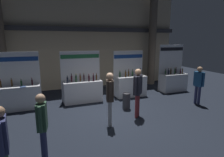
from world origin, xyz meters
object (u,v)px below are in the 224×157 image
object	(u,v)px
exhibitor_booth_2	(130,84)
visitor_2	(2,141)
visitor_3	(138,88)
visitor_4	(199,82)
trash_bin	(126,101)
visitor_0	(42,123)
exhibitor_booth_1	(83,89)
exhibitor_booth_0	(18,95)
exhibitor_booth_3	(173,80)
visitor_1	(110,95)

from	to	relation	value
exhibitor_booth_2	visitor_2	bearing A→B (deg)	-136.92
visitor_3	visitor_4	xyz separation A→B (m)	(3.22, 0.30, -0.11)
trash_bin	visitor_0	bearing A→B (deg)	-143.71
exhibitor_booth_1	visitor_3	size ratio (longest dim) A/B	1.28
exhibitor_booth_0	exhibitor_booth_2	bearing A→B (deg)	0.43
exhibitor_booth_3	visitor_0	bearing A→B (deg)	-149.80
exhibitor_booth_0	trash_bin	xyz separation A→B (m)	(4.21, -1.58, -0.26)
visitor_2	visitor_3	size ratio (longest dim) A/B	0.92
exhibitor_booth_1	exhibitor_booth_2	distance (m)	2.49
trash_bin	visitor_1	distance (m)	1.87
exhibitor_booth_0	visitor_2	distance (m)	4.65
exhibitor_booth_2	exhibitor_booth_3	size ratio (longest dim) A/B	0.89
visitor_1	trash_bin	bearing A→B (deg)	-28.34
visitor_2	visitor_4	world-z (taller)	visitor_4
exhibitor_booth_3	visitor_2	xyz separation A→B (m)	(-7.68, -4.69, 0.38)
exhibitor_booth_2	visitor_4	world-z (taller)	exhibitor_booth_2
exhibitor_booth_0	visitor_3	world-z (taller)	exhibitor_booth_0
visitor_4	visitor_3	bearing A→B (deg)	-96.33
visitor_1	visitor_3	distance (m)	1.26
trash_bin	visitor_4	size ratio (longest dim) A/B	0.40
exhibitor_booth_2	visitor_0	xyz separation A→B (m)	(-4.28, -4.04, 0.36)
visitor_2	visitor_4	distance (m)	7.66
exhibitor_booth_1	trash_bin	bearing A→B (deg)	-46.54
exhibitor_booth_0	visitor_4	bearing A→B (deg)	-16.22
exhibitor_booth_3	exhibitor_booth_2	bearing A→B (deg)	-179.62
exhibitor_booth_2	visitor_4	distance (m)	3.18
visitor_0	visitor_3	distance (m)	3.66
exhibitor_booth_1	visitor_0	xyz separation A→B (m)	(-1.79, -4.01, 0.38)
visitor_4	exhibitor_booth_1	bearing A→B (deg)	-126.39
exhibitor_booth_3	trash_bin	distance (m)	4.02
trash_bin	visitor_2	size ratio (longest dim) A/B	0.40
visitor_1	visitor_4	distance (m)	4.48
exhibitor_booth_0	visitor_1	bearing A→B (deg)	-42.93
exhibitor_booth_1	exhibitor_booth_3	size ratio (longest dim) A/B	0.90
visitor_3	exhibitor_booth_2	bearing A→B (deg)	22.42
visitor_1	exhibitor_booth_1	bearing A→B (deg)	22.03
exhibitor_booth_0	visitor_0	xyz separation A→B (m)	(0.91, -4.00, 0.37)
exhibitor_booth_1	visitor_0	size ratio (longest dim) A/B	1.41
trash_bin	visitor_1	size ratio (longest dim) A/B	0.37
exhibitor_booth_1	visitor_3	world-z (taller)	exhibitor_booth_1
visitor_0	exhibitor_booth_0	bearing A→B (deg)	21.56
trash_bin	exhibitor_booth_2	bearing A→B (deg)	58.67
exhibitor_booth_3	trash_bin	xyz separation A→B (m)	(-3.67, -1.63, -0.29)
exhibitor_booth_1	visitor_2	distance (m)	5.29
trash_bin	visitor_4	distance (m)	3.36
trash_bin	visitor_0	distance (m)	4.14
visitor_2	exhibitor_booth_1	bearing A→B (deg)	-35.18
trash_bin	exhibitor_booth_0	bearing A→B (deg)	159.48
trash_bin	exhibitor_booth_1	bearing A→B (deg)	133.46
trash_bin	visitor_4	xyz separation A→B (m)	(3.24, -0.59, 0.66)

